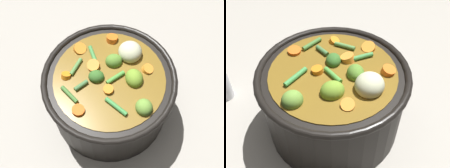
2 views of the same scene
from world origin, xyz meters
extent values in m
plane|color=#9E998E|center=(0.00, 0.00, 0.00)|extent=(1.10, 1.10, 0.00)
cylinder|color=black|center=(0.00, 0.00, 0.07)|extent=(0.26, 0.26, 0.14)
torus|color=black|center=(0.00, 0.00, 0.14)|extent=(0.28, 0.28, 0.01)
cylinder|color=brown|center=(0.00, 0.00, 0.08)|extent=(0.23, 0.23, 0.14)
ellipsoid|color=olive|center=(0.07, -0.06, 0.15)|extent=(0.05, 0.05, 0.03)
ellipsoid|color=olive|center=(0.05, 0.00, 0.15)|extent=(0.05, 0.05, 0.03)
ellipsoid|color=#58872F|center=(0.01, 0.04, 0.15)|extent=(0.04, 0.03, 0.03)
ellipsoid|color=#366827|center=(-0.03, 0.00, 0.15)|extent=(0.03, 0.03, 0.02)
cylinder|color=orange|center=(0.00, -0.03, 0.15)|extent=(0.02, 0.03, 0.02)
cylinder|color=orange|center=(-0.03, 0.03, 0.15)|extent=(0.03, 0.04, 0.02)
cylinder|color=orange|center=(-0.09, 0.00, 0.15)|extent=(0.02, 0.03, 0.02)
cylinder|color=orange|center=(-0.05, -0.07, 0.15)|extent=(0.03, 0.03, 0.01)
cylinder|color=orange|center=(0.00, 0.10, 0.15)|extent=(0.03, 0.03, 0.02)
cylinder|color=orange|center=(0.08, 0.02, 0.15)|extent=(0.03, 0.03, 0.02)
cylinder|color=orange|center=(-0.07, 0.07, 0.15)|extent=(0.04, 0.04, 0.02)
ellipsoid|color=beige|center=(0.04, 0.06, 0.15)|extent=(0.07, 0.07, 0.04)
cylinder|color=#3F9244|center=(0.02, -0.06, 0.15)|extent=(0.05, 0.04, 0.01)
cylinder|color=#428C42|center=(-0.04, 0.05, 0.15)|extent=(0.02, 0.04, 0.01)
cylinder|color=#51853F|center=(-0.07, 0.02, 0.15)|extent=(0.02, 0.04, 0.01)
cylinder|color=#42713C|center=(-0.05, -0.02, 0.15)|extent=(0.03, 0.03, 0.01)
cylinder|color=#499237|center=(0.01, 0.00, 0.15)|extent=(0.04, 0.03, 0.01)
cylinder|color=#417631|center=(-0.08, -0.04, 0.15)|extent=(0.04, 0.04, 0.01)
camera|label=1|loc=(0.02, -0.31, 0.68)|focal=49.39mm
camera|label=2|loc=(0.35, 0.01, 0.47)|focal=43.55mm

